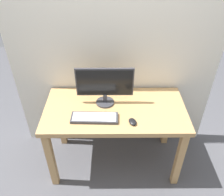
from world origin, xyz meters
TOP-DOWN VIEW (x-y plane):
  - ground_plane at (0.00, 0.00)m, footprint 6.00×6.00m
  - wall_back at (0.00, 0.37)m, footprint 2.08×0.04m
  - desk at (0.00, 0.00)m, footprint 1.33×0.67m
  - monitor at (-0.09, 0.09)m, footprint 0.53×0.17m
  - keyboard_primary at (-0.18, -0.15)m, footprint 0.42×0.15m
  - mouse at (0.15, -0.20)m, footprint 0.09×0.11m

SIDE VIEW (x-z plane):
  - ground_plane at x=0.00m, z-range 0.00..0.00m
  - desk at x=0.00m, z-range 0.27..1.04m
  - keyboard_primary at x=-0.18m, z-range 0.76..0.79m
  - mouse at x=0.15m, z-range 0.76..0.79m
  - monitor at x=-0.09m, z-range 0.78..1.16m
  - wall_back at x=0.00m, z-range 0.00..3.00m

